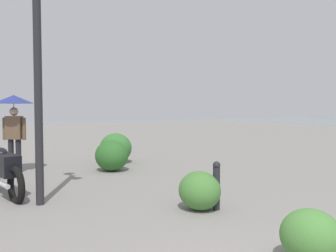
% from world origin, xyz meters
% --- Properties ---
extents(lamppost, '(0.98, 0.28, 4.47)m').
position_xyz_m(lamppost, '(5.09, 1.36, 2.94)').
color(lamppost, '#232328').
rests_on(lamppost, ground).
extents(motorcycle, '(2.15, 0.55, 1.06)m').
position_xyz_m(motorcycle, '(6.17, 1.85, 0.50)').
color(motorcycle, black).
rests_on(motorcycle, ground).
extents(pedestrian, '(1.00, 1.00, 2.03)m').
position_xyz_m(pedestrian, '(8.73, 1.34, 1.60)').
color(pedestrian, black).
rests_on(pedestrian, ground).
extents(bollard_near, '(0.13, 0.13, 0.82)m').
position_xyz_m(bollard_near, '(3.32, -1.17, 0.43)').
color(bollard_near, '#232328').
rests_on(bollard_near, ground).
extents(bollard_mid, '(0.13, 0.13, 0.72)m').
position_xyz_m(bollard_mid, '(8.11, -1.05, 0.38)').
color(bollard_mid, '#232328').
rests_on(bollard_mid, ground).
extents(shrub_low, '(0.97, 0.88, 0.83)m').
position_xyz_m(shrub_low, '(7.75, -0.97, 0.41)').
color(shrub_low, '#2D6628').
rests_on(shrub_low, ground).
extents(shrub_round, '(0.71, 0.64, 0.61)m').
position_xyz_m(shrub_round, '(1.08, -0.80, 0.30)').
color(shrub_round, '#477F38').
rests_on(shrub_round, ground).
extents(shrub_wide, '(0.76, 0.69, 0.65)m').
position_xyz_m(shrub_wide, '(3.46, -0.92, 0.32)').
color(shrub_wide, '#477F38').
rests_on(shrub_wide, ground).
extents(shrub_tall, '(1.07, 0.97, 0.91)m').
position_xyz_m(shrub_tall, '(9.06, -1.58, 0.46)').
color(shrub_tall, '#387533').
rests_on(shrub_tall, ground).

